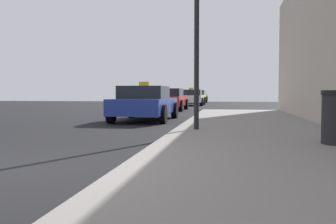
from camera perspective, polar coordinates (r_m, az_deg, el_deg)
sidewalk at (r=4.57m, az=17.64°, el=-9.38°), size 4.00×32.00×0.15m
car_blue at (r=14.31m, az=-3.37°, el=1.33°), size 2.00×4.42×1.43m
car_red at (r=22.42m, az=0.14°, el=1.89°), size 1.92×4.27×1.27m
car_white at (r=31.24m, az=3.47°, el=2.17°), size 2.04×4.20×1.43m
car_yellow at (r=38.38m, az=4.25°, el=2.29°), size 1.96×4.23×1.27m
car_black at (r=45.99m, az=4.55°, el=2.39°), size 1.99×4.28×1.43m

